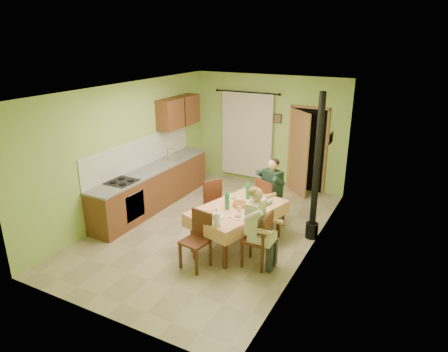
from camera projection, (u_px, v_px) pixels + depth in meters
The scene contains 17 objects.
floor at pixel (211, 229), 8.08m from camera, with size 4.00×6.00×0.01m, color tan.
room_shell at pixel (210, 142), 7.46m from camera, with size 4.04×6.04×2.82m.
kitchen_run at pixel (153, 186), 8.99m from camera, with size 0.64×3.64×1.56m.
upper_cabinets at pixel (179, 112), 9.63m from camera, with size 0.35×1.40×0.70m, color brown.
curtain at pixel (247, 135), 10.31m from camera, with size 1.70×0.07×2.22m.
doorway at pixel (303, 151), 9.65m from camera, with size 0.96×0.62×2.15m.
dining_table at pixel (237, 226), 7.37m from camera, with size 1.51×2.00×0.76m.
tableware at pixel (234, 206), 7.14m from camera, with size 0.67×1.62×0.33m.
chair_far at pixel (269, 212), 8.15m from camera, with size 0.59×0.59×1.01m.
chair_near at pixel (196, 251), 6.69m from camera, with size 0.48×0.48×0.98m.
chair_right at pixel (257, 250), 6.72m from camera, with size 0.42×0.42×0.98m.
chair_left at pixel (218, 215), 8.01m from camera, with size 0.58×0.58×0.99m.
man_far at pixel (271, 185), 7.96m from camera, with size 0.65×0.60×1.39m.
man_right at pixel (257, 218), 6.53m from camera, with size 0.47×0.58×1.39m.
stove_flue at pixel (315, 188), 7.40m from camera, with size 0.24×0.24×2.80m.
picture_back at pixel (278, 118), 9.85m from camera, with size 0.19×0.03×0.23m, color black.
picture_right at pixel (331, 138), 7.59m from camera, with size 0.03×0.31×0.21m, color brown.
Camera 1 is at (3.59, -6.29, 3.74)m, focal length 32.00 mm.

